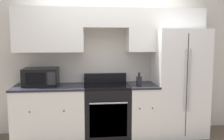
# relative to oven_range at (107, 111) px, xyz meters

# --- Properties ---
(wall_back) EXTENTS (8.00, 0.39, 2.60)m
(wall_back) POSITION_rel_oven_range_xyz_m (0.09, 0.28, 1.03)
(wall_back) COLOR beige
(wall_back) RESTS_ON ground_plane
(lower_cabinets_left) EXTENTS (1.16, 0.64, 0.89)m
(lower_cabinets_left) POSITION_rel_oven_range_xyz_m (-0.94, -0.00, -0.00)
(lower_cabinets_left) COLOR white
(lower_cabinets_left) RESTS_ON ground_plane
(lower_cabinets_right) EXTENTS (0.48, 0.64, 0.89)m
(lower_cabinets_right) POSITION_rel_oven_range_xyz_m (0.60, -0.00, -0.00)
(lower_cabinets_right) COLOR white
(lower_cabinets_right) RESTS_ON ground_plane
(oven_range) EXTENTS (0.74, 0.65, 1.05)m
(oven_range) POSITION_rel_oven_range_xyz_m (0.00, 0.00, 0.00)
(oven_range) COLOR black
(oven_range) RESTS_ON ground_plane
(refrigerator) EXTENTS (0.86, 0.78, 1.81)m
(refrigerator) POSITION_rel_oven_range_xyz_m (1.26, 0.07, 0.46)
(refrigerator) COLOR white
(refrigerator) RESTS_ON ground_plane
(microwave) EXTENTS (0.55, 0.43, 0.29)m
(microwave) POSITION_rel_oven_range_xyz_m (-1.07, 0.07, 0.58)
(microwave) COLOR black
(microwave) RESTS_ON lower_cabinets_left
(bottle) EXTENTS (0.09, 0.09, 0.22)m
(bottle) POSITION_rel_oven_range_xyz_m (0.51, -0.17, 0.53)
(bottle) COLOR black
(bottle) RESTS_ON lower_cabinets_right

